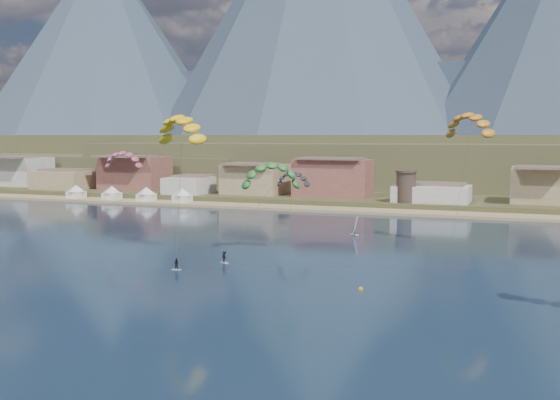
% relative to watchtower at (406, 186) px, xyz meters
% --- Properties ---
extents(ground, '(2400.00, 2400.00, 0.00)m').
position_rel_watchtower_xyz_m(ground, '(-5.00, -114.00, -6.37)').
color(ground, black).
rests_on(ground, ground).
extents(beach, '(2200.00, 12.00, 0.90)m').
position_rel_watchtower_xyz_m(beach, '(-5.00, -8.00, -6.12)').
color(beach, tan).
rests_on(beach, ground).
extents(land, '(2200.00, 900.00, 4.00)m').
position_rel_watchtower_xyz_m(land, '(-5.00, 446.00, -6.37)').
color(land, brown).
rests_on(land, ground).
extents(foothills, '(940.00, 210.00, 18.00)m').
position_rel_watchtower_xyz_m(foothills, '(17.39, 118.47, 2.71)').
color(foothills, brown).
rests_on(foothills, ground).
extents(mountain_ridge, '(2060.00, 480.00, 400.00)m').
position_rel_watchtower_xyz_m(mountain_ridge, '(-19.60, 709.65, 143.94)').
color(mountain_ridge, '#2B3948').
rests_on(mountain_ridge, ground).
extents(town, '(400.00, 24.00, 12.00)m').
position_rel_watchtower_xyz_m(town, '(-45.00, 8.00, 1.63)').
color(town, silver).
rests_on(town, ground).
extents(watchtower, '(5.82, 5.82, 8.60)m').
position_rel_watchtower_xyz_m(watchtower, '(0.00, 0.00, 0.00)').
color(watchtower, '#47382D').
rests_on(watchtower, ground).
extents(beach_tents, '(43.40, 6.40, 5.00)m').
position_rel_watchtower_xyz_m(beach_tents, '(-81.25, -8.00, -2.66)').
color(beach_tents, white).
rests_on(beach_tents, ground).
extents(kitesurfer_yellow, '(12.02, 16.54, 25.36)m').
position_rel_watchtower_xyz_m(kitesurfer_yellow, '(-23.26, -79.63, 15.12)').
color(kitesurfer_yellow, silver).
rests_on(kitesurfer_yellow, ground).
extents(kitesurfer_green, '(10.89, 14.95, 17.62)m').
position_rel_watchtower_xyz_m(kitesurfer_green, '(-9.74, -73.84, 7.42)').
color(kitesurfer_green, silver).
rests_on(kitesurfer_green, ground).
extents(distant_kite_pink, '(9.64, 6.74, 18.05)m').
position_rel_watchtower_xyz_m(distant_kite_pink, '(-55.65, -48.34, 8.62)').
color(distant_kite_pink, '#262626').
rests_on(distant_kite_pink, ground).
extents(distant_kite_dark, '(7.63, 5.53, 14.14)m').
position_rel_watchtower_xyz_m(distant_kite_dark, '(-16.96, -42.16, 4.69)').
color(distant_kite_dark, '#262626').
rests_on(distant_kite_dark, ground).
extents(distant_kite_orange, '(10.50, 9.08, 25.29)m').
position_rel_watchtower_xyz_m(distant_kite_orange, '(20.48, -54.97, 16.01)').
color(distant_kite_orange, '#262626').
rests_on(distant_kite_orange, ground).
extents(windsurfer, '(2.33, 2.37, 3.73)m').
position_rel_watchtower_xyz_m(windsurfer, '(-1.84, -47.92, -5.19)').
color(windsurfer, silver).
rests_on(windsurfer, ground).
extents(buoy, '(0.65, 0.65, 0.65)m').
position_rel_watchtower_xyz_m(buoy, '(10.80, -94.47, -6.26)').
color(buoy, gold).
rests_on(buoy, ground).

